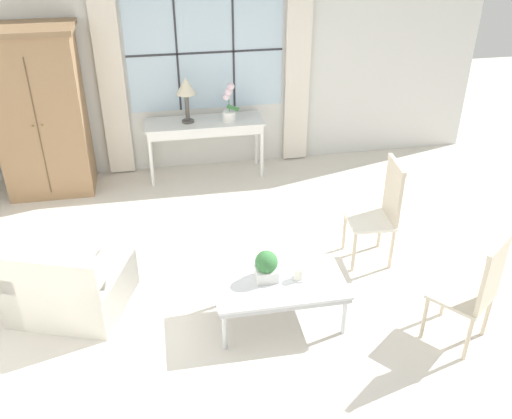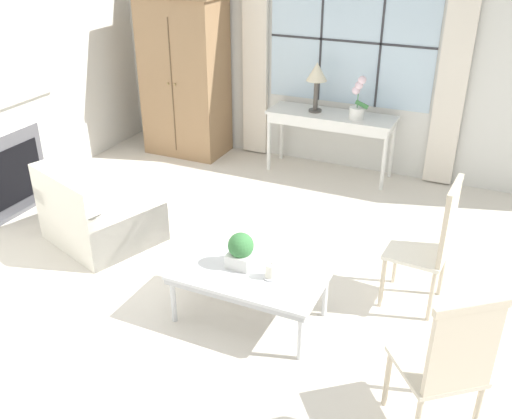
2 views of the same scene
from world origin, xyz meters
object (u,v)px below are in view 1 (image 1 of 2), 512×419
Objects in this scene: armchair_upholstered at (70,284)px; potted_plant_small at (266,266)px; table_lamp at (186,89)px; side_chair_wooden at (382,207)px; armoire at (41,113)px; potted_orchid at (229,107)px; console_table at (205,127)px; pillar_candle at (299,274)px; coffee_table at (279,285)px; accent_chair_wooden at (476,288)px.

armchair_upholstered is 1.78m from potted_plant_small.
side_chair_wooden is (1.72, -2.19, -0.57)m from table_lamp.
side_chair_wooden is (2.99, 0.24, 0.34)m from armchair_upholstered.
armoire is 4.08× the size of potted_orchid.
table_lamp reaches higher than side_chair_wooden.
console_table is 3.02× the size of potted_orchid.
pillar_candle is (0.70, -2.93, -0.70)m from table_lamp.
table_lamp is (1.71, 0.06, 0.17)m from armoire.
potted_orchid reaches higher than armchair_upholstered.
side_chair_wooden is at bearing -31.88° from armoire.
armchair_upholstered reaches higher than console_table.
coffee_table is at bearing -147.97° from side_chair_wooden.
armoire reaches higher than accent_chair_wooden.
coffee_table is at bearing -52.11° from armoire.
armoire is 3.56m from potted_plant_small.
pillar_candle is (-1.31, 0.56, -0.10)m from accent_chair_wooden.
potted_plant_small is at bearing -85.49° from console_table.
accent_chair_wooden is at bearing -66.35° from potted_orchid.
armchair_upholstered is (0.43, -2.37, -0.74)m from armoire.
table_lamp is 3.09m from pillar_candle.
console_table is at bearing 58.67° from armchair_upholstered.
pillar_candle is at bearing -143.91° from side_chair_wooden.
potted_orchid is at bearing 0.03° from armoire.
armchair_upholstered is at bearing 165.46° from potted_plant_small.
potted_plant_small is at bearing 158.82° from accent_chair_wooden.
armchair_upholstered is at bearing -117.70° from table_lamp.
armoire is 7.33× the size of potted_plant_small.
pillar_candle is (0.17, 0.00, 0.10)m from coffee_table.
coffee_table is (2.23, -2.87, -0.62)m from armoire.
potted_orchid is (0.51, -0.06, -0.24)m from table_lamp.
side_chair_wooden is 1.46m from potted_plant_small.
accent_chair_wooden is 0.93× the size of coffee_table.
potted_orchid is 0.45× the size of side_chair_wooden.
console_table is at bearing -0.65° from table_lamp.
armoire is 1.78× the size of coffee_table.
table_lamp is 2.97m from potted_plant_small.
armoire is 15.51× the size of pillar_candle.
potted_plant_small is at bearing -14.54° from armchair_upholstered.
table_lamp is 2.10× the size of potted_plant_small.
table_lamp reaches higher than pillar_candle.
console_table is 2.58× the size of table_lamp.
console_table is at bearing 1.77° from armoire.
armchair_upholstered is 1.08× the size of side_chair_wooden.
potted_orchid reaches higher than coffee_table.
armchair_upholstered reaches higher than pillar_candle.
coffee_table is 0.20m from pillar_candle.
armchair_upholstered reaches higher than coffee_table.
console_table is at bearing 94.51° from potted_plant_small.
table_lamp reaches higher than potted_plant_small.
accent_chair_wooden is at bearing -77.11° from side_chair_wooden.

